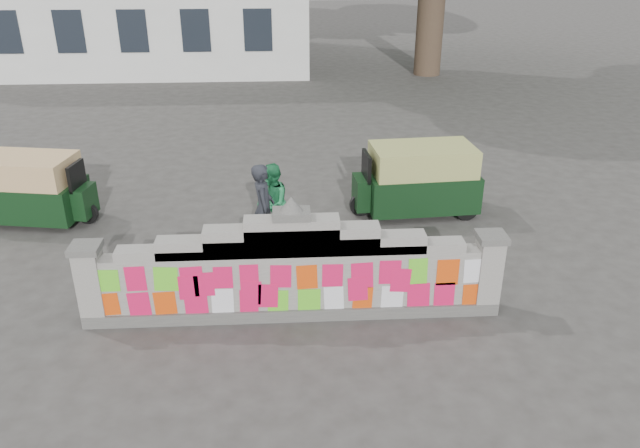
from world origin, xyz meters
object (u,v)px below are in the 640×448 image
object	(u,v)px
cyclist_bike	(265,238)
pedestrian	(272,204)
rickshaw_right	(418,179)
rickshaw_left	(30,188)
cyclist_rider	(264,221)

from	to	relation	value
cyclist_bike	pedestrian	bearing A→B (deg)	-12.04
cyclist_bike	rickshaw_right	size ratio (longest dim) A/B	0.68
cyclist_bike	pedestrian	xyz separation A→B (m)	(0.13, 0.85, 0.30)
rickshaw_left	pedestrian	bearing A→B (deg)	-3.86
pedestrian	rickshaw_right	bearing A→B (deg)	115.07
cyclist_rider	rickshaw_right	size ratio (longest dim) A/B	0.60
cyclist_rider	pedestrian	bearing A→B (deg)	-12.04
cyclist_bike	pedestrian	size ratio (longest dim) A/B	1.17
cyclist_bike	cyclist_rider	size ratio (longest dim) A/B	1.12
rickshaw_left	rickshaw_right	bearing A→B (deg)	9.75
cyclist_rider	rickshaw_left	distance (m)	5.25
pedestrian	rickshaw_right	world-z (taller)	pedestrian
cyclist_bike	pedestrian	world-z (taller)	pedestrian
cyclist_bike	rickshaw_left	world-z (taller)	rickshaw_left
cyclist_rider	rickshaw_left	world-z (taller)	cyclist_rider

